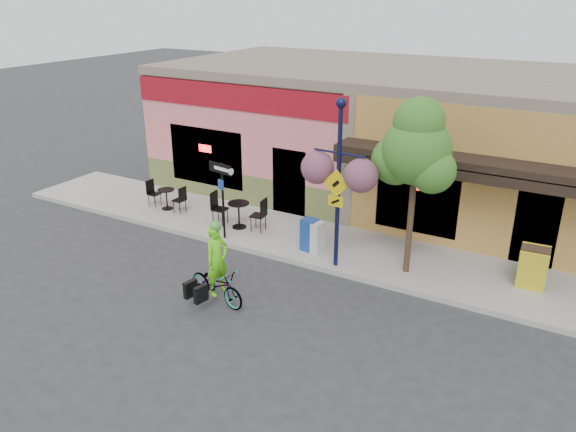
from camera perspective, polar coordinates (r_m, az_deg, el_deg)
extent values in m
plane|color=#2D2D30|center=(14.47, 3.79, -6.82)|extent=(90.00, 90.00, 0.00)
cube|color=#9E9B93|center=(16.07, 6.95, -3.55)|extent=(24.00, 3.00, 0.15)
cube|color=#A8A59E|center=(14.87, 4.73, -5.67)|extent=(24.00, 0.12, 0.15)
imported|color=maroon|center=(13.55, -7.25, -6.94)|extent=(1.78, 0.89, 0.89)
imported|color=#68E918|center=(13.33, -7.16, -5.40)|extent=(0.53, 0.70, 1.74)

